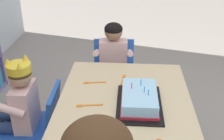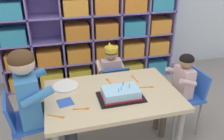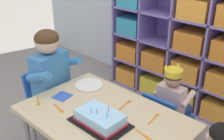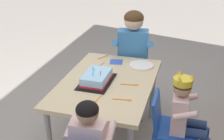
% 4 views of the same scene
% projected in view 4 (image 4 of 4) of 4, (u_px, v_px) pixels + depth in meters
% --- Properties ---
extents(activity_table, '(1.11, 0.74, 0.62)m').
position_uv_depth(activity_table, '(108.00, 88.00, 2.45)').
color(activity_table, '#D1B789').
rests_on(activity_table, ground).
extents(classroom_chair_blue, '(0.32, 0.36, 0.62)m').
position_uv_depth(classroom_chair_blue, '(169.00, 126.00, 2.26)').
color(classroom_chair_blue, '#1E4CA8').
rests_on(classroom_chair_blue, ground).
extents(child_with_crown, '(0.30, 0.31, 0.83)m').
position_uv_depth(child_with_crown, '(186.00, 112.00, 2.17)').
color(child_with_crown, beige).
rests_on(child_with_crown, ground).
extents(classroom_chair_adult_side, '(0.40, 0.38, 0.67)m').
position_uv_depth(classroom_chair_adult_side, '(133.00, 67.00, 3.11)').
color(classroom_chair_adult_side, blue).
rests_on(classroom_chair_adult_side, ground).
extents(adult_helper_seated, '(0.45, 0.44, 1.05)m').
position_uv_depth(adult_helper_seated, '(132.00, 52.00, 2.92)').
color(adult_helper_seated, '#3D7FBC').
rests_on(adult_helper_seated, ground).
extents(guest_at_table_side, '(0.31, 0.30, 0.85)m').
position_uv_depth(guest_at_table_side, '(91.00, 140.00, 1.83)').
color(guest_at_table_side, beige).
rests_on(guest_at_table_side, ground).
extents(birthday_cake_on_tray, '(0.37, 0.24, 0.12)m').
position_uv_depth(birthday_cake_on_tray, '(97.00, 78.00, 2.38)').
color(birthday_cake_on_tray, black).
rests_on(birthday_cake_on_tray, activity_table).
extents(paper_plate_stack, '(0.22, 0.22, 0.01)m').
position_uv_depth(paper_plate_stack, '(141.00, 65.00, 2.69)').
color(paper_plate_stack, white).
rests_on(paper_plate_stack, activity_table).
extents(paper_napkin_square, '(0.14, 0.14, 0.00)m').
position_uv_depth(paper_napkin_square, '(116.00, 62.00, 2.77)').
color(paper_napkin_square, '#3356B7').
rests_on(paper_napkin_square, activity_table).
extents(fork_scattered_mid_table, '(0.04, 0.15, 0.00)m').
position_uv_depth(fork_scattered_mid_table, '(131.00, 85.00, 2.35)').
color(fork_scattered_mid_table, orange).
rests_on(fork_scattered_mid_table, activity_table).
extents(fork_by_napkin, '(0.13, 0.04, 0.00)m').
position_uv_depth(fork_by_napkin, '(100.00, 65.00, 2.70)').
color(fork_by_napkin, orange).
rests_on(fork_by_napkin, activity_table).
extents(fork_near_child_seat, '(0.04, 0.14, 0.00)m').
position_uv_depth(fork_near_child_seat, '(123.00, 100.00, 2.14)').
color(fork_near_child_seat, orange).
rests_on(fork_near_child_seat, activity_table).
extents(fork_at_table_front_edge, '(0.13, 0.03, 0.00)m').
position_uv_depth(fork_at_table_front_edge, '(97.00, 100.00, 2.13)').
color(fork_at_table_front_edge, orange).
rests_on(fork_at_table_front_edge, activity_table).
extents(fork_near_cake_tray, '(0.12, 0.08, 0.00)m').
position_uv_depth(fork_near_cake_tray, '(102.00, 57.00, 2.88)').
color(fork_near_cake_tray, orange).
rests_on(fork_near_cake_tray, activity_table).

